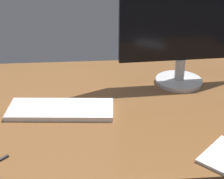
{
  "coord_description": "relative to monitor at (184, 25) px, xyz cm",
  "views": [
    {
      "loc": [
        -6.07,
        -111.3,
        63.65
      ],
      "look_at": [
        2.95,
        -0.59,
        8.0
      ],
      "focal_mm": 56.08,
      "sensor_mm": 36.0,
      "label": 1
    }
  ],
  "objects": [
    {
      "name": "desk",
      "position": [
        -31.63,
        -15.23,
        -25.19
      ],
      "size": [
        140.0,
        84.0,
        2.0
      ],
      "primitive_type": "cube",
      "color": "brown",
      "rests_on": "ground"
    },
    {
      "name": "keyboard",
      "position": [
        -46.88,
        -19.7,
        -23.3
      ],
      "size": [
        37.45,
        16.99,
        1.78
      ],
      "primitive_type": "cube",
      "rotation": [
        0.0,
        0.0,
        -0.09
      ],
      "color": "white",
      "rests_on": "desk"
    },
    {
      "name": "monitor",
      "position": [
        0.0,
        0.0,
        0.0
      ],
      "size": [
        49.93,
        18.95,
        45.94
      ],
      "rotation": [
        0.0,
        0.0,
        0.05
      ],
      "color": "silver",
      "rests_on": "desk"
    }
  ]
}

